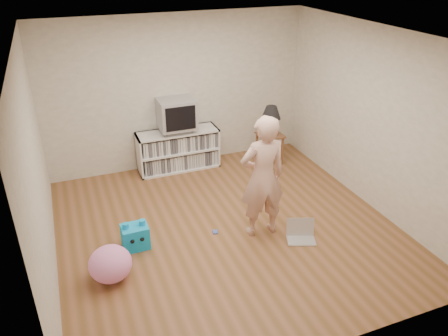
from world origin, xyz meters
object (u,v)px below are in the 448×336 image
table_lamp (271,113)px  plush_pink (110,264)px  crt_tv (176,113)px  side_table (270,141)px  media_unit (178,150)px  person (263,177)px  laptop (301,234)px  plush_blue (135,236)px  dvd_deck (177,129)px

table_lamp → plush_pink: size_ratio=1.02×
crt_tv → side_table: (1.59, -0.37, -0.60)m
media_unit → person: size_ratio=0.82×
media_unit → plush_pink: bearing=-121.6°
person → laptop: (0.44, -0.33, -0.78)m
laptop → plush_blue: plush_blue is taller
dvd_deck → table_lamp: size_ratio=0.87×
person → media_unit: bearing=-75.6°
media_unit → plush_blue: (-1.16, -2.01, -0.18)m
table_lamp → plush_blue: bearing=-149.4°
plush_blue → crt_tv: bearing=59.2°
person → crt_tv: bearing=-75.5°
dvd_deck → media_unit: bearing=90.0°
media_unit → crt_tv: size_ratio=2.33×
dvd_deck → laptop: (0.94, -2.61, -0.67)m
crt_tv → table_lamp: 1.63m
media_unit → side_table: (1.59, -0.39, 0.07)m
laptop → plush_pink: (-2.48, 0.11, 0.14)m
side_table → plush_pink: size_ratio=1.09×
table_lamp → plush_pink: 3.85m
person → laptop: 0.95m
dvd_deck → side_table: 1.66m
dvd_deck → plush_blue: size_ratio=1.15×
media_unit → side_table: media_unit is taller
plush_blue → dvd_deck: bearing=59.3°
dvd_deck → crt_tv: (-0.00, -0.00, 0.29)m
dvd_deck → laptop: bearing=-70.2°
laptop → plush_blue: (-2.10, 0.61, 0.10)m
plush_blue → media_unit: bearing=59.5°
crt_tv → side_table: size_ratio=1.09×
plush_pink → table_lamp: bearing=34.1°
dvd_deck → plush_pink: 2.98m
table_lamp → person: 2.20m
crt_tv → plush_pink: bearing=-121.8°
dvd_deck → plush_pink: dvd_deck is taller
media_unit → table_lamp: table_lamp is taller
side_table → person: (-1.09, -1.91, 0.43)m
plush_pink → media_unit: bearing=58.4°
table_lamp → plush_blue: 3.28m
dvd_deck → table_lamp: (1.59, -0.37, 0.21)m
media_unit → table_lamp: bearing=-13.7°
media_unit → dvd_deck: bearing=-90.0°
person → laptop: bearing=145.6°
side_table → plush_blue: (-2.74, -1.62, -0.25)m
person → plush_blue: 1.82m
crt_tv → side_table: bearing=-13.0°
laptop → plush_blue: bearing=-175.4°
table_lamp → dvd_deck: bearing=166.9°
crt_tv → plush_blue: 2.45m
person → plush_blue: (-1.66, 0.29, -0.68)m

